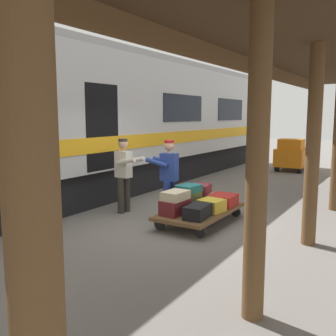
{
  "coord_description": "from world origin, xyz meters",
  "views": [
    {
      "loc": [
        -3.77,
        6.68,
        2.23
      ],
      "look_at": [
        0.33,
        0.15,
        1.15
      ],
      "focal_mm": 40.35,
      "sensor_mm": 36.0,
      "label": 1
    }
  ],
  "objects_px": {
    "porter_in_overalls": "(168,176)",
    "suitcase_burgundy_valise": "(202,189)",
    "suitcase_tan_vintage": "(202,198)",
    "suitcase_olive_duffel": "(189,196)",
    "suitcase_maroon_trunk": "(175,207)",
    "suitcase_cream_canvas": "(175,195)",
    "train_car": "(58,122)",
    "luggage_cart": "(200,212)",
    "suitcase_teal_softside": "(189,188)",
    "porter_by_door": "(124,173)",
    "suitcase_slate_roller": "(189,204)",
    "suitcase_red_plastic": "(223,200)",
    "suitcase_black_hardshell": "(198,212)",
    "suitcase_yellow_case": "(211,205)",
    "baggage_tug": "(292,155)"
  },
  "relations": [
    {
      "from": "suitcase_red_plastic",
      "to": "suitcase_black_hardshell",
      "type": "bearing_deg",
      "value": 90.0
    },
    {
      "from": "suitcase_slate_roller",
      "to": "suitcase_teal_softside",
      "type": "bearing_deg",
      "value": -10.15
    },
    {
      "from": "train_car",
      "to": "luggage_cart",
      "type": "distance_m",
      "value": 4.39
    },
    {
      "from": "porter_by_door",
      "to": "train_car",
      "type": "bearing_deg",
      "value": 0.25
    },
    {
      "from": "suitcase_tan_vintage",
      "to": "suitcase_olive_duffel",
      "type": "bearing_deg",
      "value": 86.85
    },
    {
      "from": "suitcase_tan_vintage",
      "to": "porter_by_door",
      "type": "bearing_deg",
      "value": 24.28
    },
    {
      "from": "luggage_cart",
      "to": "suitcase_olive_duffel",
      "type": "distance_m",
      "value": 0.42
    },
    {
      "from": "luggage_cart",
      "to": "suitcase_black_hardshell",
      "type": "height_order",
      "value": "suitcase_black_hardshell"
    },
    {
      "from": "suitcase_maroon_trunk",
      "to": "suitcase_slate_roller",
      "type": "bearing_deg",
      "value": -90.0
    },
    {
      "from": "suitcase_yellow_case",
      "to": "suitcase_cream_canvas",
      "type": "distance_m",
      "value": 0.81
    },
    {
      "from": "suitcase_olive_duffel",
      "to": "porter_by_door",
      "type": "xyz_separation_m",
      "value": [
        1.6,
        0.17,
        0.38
      ]
    },
    {
      "from": "suitcase_yellow_case",
      "to": "porter_by_door",
      "type": "bearing_deg",
      "value": 3.87
    },
    {
      "from": "suitcase_red_plastic",
      "to": "suitcase_cream_canvas",
      "type": "height_order",
      "value": "suitcase_cream_canvas"
    },
    {
      "from": "suitcase_red_plastic",
      "to": "porter_in_overalls",
      "type": "bearing_deg",
      "value": 28.67
    },
    {
      "from": "train_car",
      "to": "suitcase_olive_duffel",
      "type": "xyz_separation_m",
      "value": [
        -3.71,
        -0.18,
        -1.51
      ]
    },
    {
      "from": "suitcase_yellow_case",
      "to": "suitcase_red_plastic",
      "type": "height_order",
      "value": "suitcase_yellow_case"
    },
    {
      "from": "suitcase_red_plastic",
      "to": "suitcase_burgundy_valise",
      "type": "bearing_deg",
      "value": 4.03
    },
    {
      "from": "suitcase_yellow_case",
      "to": "suitcase_black_hardshell",
      "type": "xyz_separation_m",
      "value": [
        0.0,
        0.59,
        0.0
      ]
    },
    {
      "from": "train_car",
      "to": "suitcase_cream_canvas",
      "type": "height_order",
      "value": "train_car"
    },
    {
      "from": "train_car",
      "to": "suitcase_maroon_trunk",
      "type": "relative_size",
      "value": 36.64
    },
    {
      "from": "suitcase_tan_vintage",
      "to": "baggage_tug",
      "type": "bearing_deg",
      "value": -89.74
    },
    {
      "from": "suitcase_teal_softside",
      "to": "porter_by_door",
      "type": "distance_m",
      "value": 1.63
    },
    {
      "from": "suitcase_maroon_trunk",
      "to": "porter_in_overalls",
      "type": "distance_m",
      "value": 0.95
    },
    {
      "from": "suitcase_red_plastic",
      "to": "porter_in_overalls",
      "type": "relative_size",
      "value": 0.36
    },
    {
      "from": "suitcase_tan_vintage",
      "to": "baggage_tug",
      "type": "relative_size",
      "value": 0.27
    },
    {
      "from": "suitcase_red_plastic",
      "to": "suitcase_olive_duffel",
      "type": "distance_m",
      "value": 0.79
    },
    {
      "from": "suitcase_burgundy_valise",
      "to": "suitcase_teal_softside",
      "type": "xyz_separation_m",
      "value": [
        0.03,
        0.55,
        0.1
      ]
    },
    {
      "from": "suitcase_yellow_case",
      "to": "suitcase_maroon_trunk",
      "type": "distance_m",
      "value": 0.78
    },
    {
      "from": "suitcase_red_plastic",
      "to": "porter_by_door",
      "type": "xyz_separation_m",
      "value": [
        2.13,
        0.74,
        0.52
      ]
    },
    {
      "from": "suitcase_maroon_trunk",
      "to": "suitcase_cream_canvas",
      "type": "xyz_separation_m",
      "value": [
        0.01,
        -0.02,
        0.23
      ]
    },
    {
      "from": "luggage_cart",
      "to": "suitcase_black_hardshell",
      "type": "distance_m",
      "value": 0.66
    },
    {
      "from": "suitcase_black_hardshell",
      "to": "baggage_tug",
      "type": "relative_size",
      "value": 0.37
    },
    {
      "from": "suitcase_cream_canvas",
      "to": "porter_in_overalls",
      "type": "height_order",
      "value": "porter_in_overalls"
    },
    {
      "from": "suitcase_teal_softside",
      "to": "train_car",
      "type": "bearing_deg",
      "value": 2.41
    },
    {
      "from": "train_car",
      "to": "porter_by_door",
      "type": "height_order",
      "value": "train_car"
    },
    {
      "from": "train_car",
      "to": "suitcase_slate_roller",
      "type": "xyz_separation_m",
      "value": [
        -3.74,
        -0.15,
        -1.69
      ]
    },
    {
      "from": "suitcase_tan_vintage",
      "to": "porter_by_door",
      "type": "distance_m",
      "value": 1.86
    },
    {
      "from": "train_car",
      "to": "porter_in_overalls",
      "type": "distance_m",
      "value": 3.4
    },
    {
      "from": "luggage_cart",
      "to": "baggage_tug",
      "type": "relative_size",
      "value": 1.25
    },
    {
      "from": "suitcase_yellow_case",
      "to": "suitcase_slate_roller",
      "type": "relative_size",
      "value": 0.78
    },
    {
      "from": "suitcase_teal_softside",
      "to": "suitcase_olive_duffel",
      "type": "bearing_deg",
      "value": -57.04
    },
    {
      "from": "train_car",
      "to": "suitcase_tan_vintage",
      "type": "xyz_separation_m",
      "value": [
        -3.74,
        -0.74,
        -1.67
      ]
    },
    {
      "from": "suitcase_red_plastic",
      "to": "train_car",
      "type": "bearing_deg",
      "value": 9.96
    },
    {
      "from": "luggage_cart",
      "to": "suitcase_slate_roller",
      "type": "distance_m",
      "value": 0.28
    },
    {
      "from": "suitcase_slate_roller",
      "to": "suitcase_red_plastic",
      "type": "relative_size",
      "value": 0.98
    },
    {
      "from": "suitcase_cream_canvas",
      "to": "suitcase_tan_vintage",
      "type": "bearing_deg",
      "value": -90.27
    },
    {
      "from": "suitcase_black_hardshell",
      "to": "suitcase_cream_canvas",
      "type": "distance_m",
      "value": 0.57
    },
    {
      "from": "train_car",
      "to": "suitcase_teal_softside",
      "type": "relative_size",
      "value": 44.54
    },
    {
      "from": "suitcase_teal_softside",
      "to": "suitcase_maroon_trunk",
      "type": "bearing_deg",
      "value": 91.71
    },
    {
      "from": "porter_in_overalls",
      "to": "suitcase_burgundy_valise",
      "type": "bearing_deg",
      "value": -135.78
    }
  ]
}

